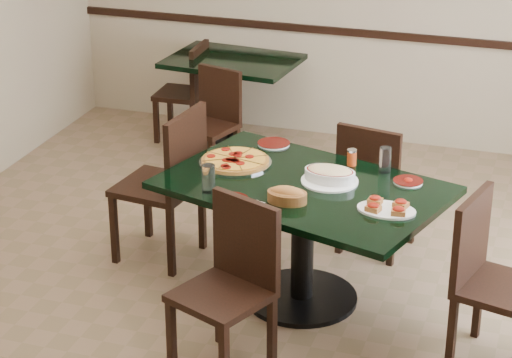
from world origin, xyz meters
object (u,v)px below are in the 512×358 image
(main_table, at_px, (303,213))
(back_chair_near, at_px, (213,117))
(chair_right, at_px, (489,272))
(back_table, at_px, (233,86))
(pepperoni_pizza, at_px, (235,161))
(chair_far, at_px, (373,182))
(bread_basket, at_px, (287,195))
(chair_near, at_px, (232,277))
(back_chair_left, at_px, (189,87))
(bruschetta_platter, at_px, (387,207))
(chair_left, at_px, (170,177))
(lasagna_casserole, at_px, (330,175))

(main_table, xyz_separation_m, back_chair_near, (-1.17, 1.66, -0.12))
(chair_right, bearing_deg, back_table, 57.17)
(back_chair_near, bearing_deg, pepperoni_pizza, -48.56)
(back_table, height_order, pepperoni_pizza, pepperoni_pizza)
(chair_far, relative_size, bread_basket, 4.02)
(pepperoni_pizza, bearing_deg, main_table, -20.00)
(chair_near, bearing_deg, chair_far, 96.10)
(chair_near, xyz_separation_m, back_chair_left, (-1.44, 2.99, -0.07))
(back_chair_left, bearing_deg, bruschetta_platter, 38.82)
(main_table, distance_m, pepperoni_pizza, 0.54)
(chair_left, bearing_deg, back_table, -165.12)
(back_chair_left, xyz_separation_m, pepperoni_pizza, (1.13, -2.08, 0.32))
(chair_far, bearing_deg, bread_basket, 84.66)
(lasagna_casserole, bearing_deg, bread_basket, -110.99)
(main_table, height_order, chair_left, chair_left)
(back_table, relative_size, chair_right, 1.14)
(back_chair_left, height_order, pepperoni_pizza, back_chair_left)
(chair_right, xyz_separation_m, pepperoni_pizza, (-1.55, 0.46, 0.24))
(chair_left, xyz_separation_m, back_chair_near, (-0.24, 1.41, -0.12))
(chair_left, bearing_deg, lasagna_casserole, 87.84)
(main_table, relative_size, chair_left, 1.76)
(chair_right, height_order, back_chair_left, chair_right)
(chair_right, bearing_deg, chair_near, 124.52)
(lasagna_casserole, bearing_deg, bruschetta_platter, -32.72)
(pepperoni_pizza, xyz_separation_m, bread_basket, (0.45, -0.43, 0.02))
(pepperoni_pizza, bearing_deg, back_chair_left, 118.61)
(chair_right, xyz_separation_m, back_chair_left, (-2.69, 2.54, -0.07))
(main_table, relative_size, back_chair_left, 2.17)
(main_table, relative_size, bruschetta_platter, 5.35)
(chair_left, bearing_deg, bread_basket, 67.79)
(pepperoni_pizza, relative_size, bruschetta_platter, 1.31)
(back_chair_left, bearing_deg, chair_left, 16.62)
(chair_far, bearing_deg, pepperoni_pizza, 47.60)
(lasagna_casserole, bearing_deg, chair_near, -106.46)
(chair_near, xyz_separation_m, back_chair_near, (-1.00, 2.40, -0.07))
(bread_basket, bearing_deg, pepperoni_pizza, 136.07)
(back_table, height_order, chair_right, chair_right)
(lasagna_casserole, height_order, bruschetta_platter, lasagna_casserole)
(chair_near, relative_size, back_chair_near, 1.14)
(main_table, height_order, chair_right, chair_right)
(back_chair_near, height_order, bread_basket, bread_basket)
(back_table, bearing_deg, back_chair_left, 177.16)
(main_table, xyz_separation_m, chair_left, (-0.93, 0.25, 0.00))
(chair_near, distance_m, chair_left, 1.25)
(back_table, xyz_separation_m, back_chair_left, (-0.40, 0.06, -0.07))
(chair_left, height_order, lasagna_casserole, chair_left)
(back_table, distance_m, chair_near, 3.11)
(main_table, relative_size, lasagna_casserole, 5.41)
(bruschetta_platter, bearing_deg, chair_left, 165.66)
(chair_far, bearing_deg, back_table, -34.44)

